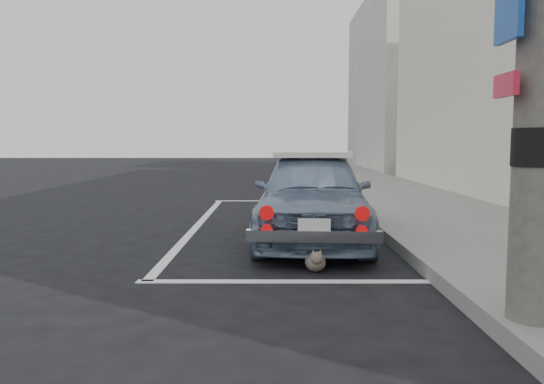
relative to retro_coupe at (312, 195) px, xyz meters
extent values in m
plane|color=black|center=(-0.84, -1.63, -0.63)|extent=(80.00, 80.00, 0.00)
cube|color=slate|center=(2.36, 0.37, -0.55)|extent=(2.80, 40.00, 0.15)
cube|color=black|center=(3.82, 2.37, 0.77)|extent=(0.10, 16.00, 2.40)
cube|color=white|center=(3.82, 5.97, 3.97)|extent=(0.10, 2.00, 1.60)
cube|color=#13449D|center=(3.82, 8.37, 3.97)|extent=(0.10, 2.00, 1.60)
cube|color=#AEA99E|center=(5.51, 18.37, 3.37)|extent=(3.50, 10.00, 8.00)
cube|color=silver|center=(-0.34, -2.13, -0.62)|extent=(3.00, 0.12, 0.01)
cube|color=silver|center=(-0.34, 4.87, -0.62)|extent=(3.00, 0.12, 0.01)
cube|color=silver|center=(-1.74, 1.37, -0.62)|extent=(0.12, 7.00, 0.01)
cylinder|color=black|center=(1.21, -3.63, 0.67)|extent=(0.36, 0.36, 0.25)
cube|color=#13449D|center=(0.97, -3.63, 1.57)|extent=(0.04, 0.35, 0.45)
cube|color=red|center=(0.97, -3.63, 1.07)|extent=(0.04, 0.30, 0.15)
cube|color=white|center=(0.97, -3.63, 1.07)|extent=(0.02, 0.16, 0.08)
imported|color=#7589A5|center=(0.00, 0.00, -0.01)|extent=(1.68, 3.71, 1.24)
cube|color=white|center=(0.02, 0.36, 0.54)|extent=(1.11, 1.44, 0.07)
cube|color=silver|center=(-0.11, -1.76, -0.25)|extent=(1.39, 0.21, 0.12)
cube|color=white|center=(-0.11, -1.81, -0.15)|extent=(0.33, 0.04, 0.17)
cylinder|color=red|center=(-0.59, -1.76, -0.01)|extent=(0.15, 0.05, 0.15)
cylinder|color=red|center=(0.37, -1.82, -0.01)|extent=(0.15, 0.05, 0.15)
cylinder|color=red|center=(-0.59, -1.76, -0.19)|extent=(0.12, 0.05, 0.12)
cylinder|color=red|center=(0.37, -1.82, -0.19)|extent=(0.12, 0.05, 0.12)
ellipsoid|color=#786A5B|center=(-0.09, -1.70, -0.52)|extent=(0.22, 0.34, 0.20)
sphere|color=#786A5B|center=(-0.09, -1.85, -0.45)|extent=(0.13, 0.13, 0.13)
cone|color=#786A5B|center=(-0.12, -1.85, -0.38)|extent=(0.04, 0.04, 0.05)
cone|color=#786A5B|center=(-0.05, -1.85, -0.38)|extent=(0.04, 0.04, 0.05)
cylinder|color=#786A5B|center=(-0.04, -1.53, -0.59)|extent=(0.12, 0.21, 0.03)
camera|label=1|loc=(-0.53, -7.09, 0.71)|focal=35.00mm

